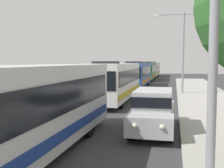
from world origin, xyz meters
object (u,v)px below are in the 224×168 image
object	(u,v)px
bus_fourth_in_line	(147,70)
bus_rear	(153,69)
bus_middle	(137,74)
streetlamp_mid	(183,43)
bus_second_in_line	(115,80)
bus_lead	(23,109)
white_suv	(153,109)

from	to	relation	value
bus_fourth_in_line	bus_rear	distance (m)	12.90
bus_middle	streetlamp_mid	xyz separation A→B (m)	(5.40, -7.14, 3.25)
bus_second_in_line	bus_fourth_in_line	bearing A→B (deg)	90.00
bus_fourth_in_line	streetlamp_mid	size ratio (longest dim) A/B	1.44
bus_rear	streetlamp_mid	xyz separation A→B (m)	(5.40, -33.25, 3.25)
bus_lead	white_suv	size ratio (longest dim) A/B	2.34
bus_second_in_line	bus_middle	bearing A→B (deg)	90.00
bus_middle	bus_fourth_in_line	xyz separation A→B (m)	(-0.00, 13.21, -0.00)
streetlamp_mid	bus_lead	bearing A→B (deg)	-105.15
streetlamp_mid	bus_second_in_line	bearing A→B (deg)	-131.69
streetlamp_mid	bus_middle	bearing A→B (deg)	127.10
bus_rear	white_suv	bearing A→B (deg)	-85.63
bus_lead	bus_middle	bearing A→B (deg)	90.00
streetlamp_mid	white_suv	bearing A→B (deg)	-96.43
bus_middle	bus_rear	distance (m)	26.11
bus_lead	bus_second_in_line	xyz separation A→B (m)	(-0.00, 13.87, -0.00)
bus_middle	bus_lead	bearing A→B (deg)	-90.00
bus_middle	bus_rear	size ratio (longest dim) A/B	1.01
bus_second_in_line	white_suv	xyz separation A→B (m)	(3.70, -9.03, -0.65)
bus_lead	bus_second_in_line	world-z (taller)	same
bus_second_in_line	bus_middle	world-z (taller)	same
bus_lead	streetlamp_mid	xyz separation A→B (m)	(5.40, 19.93, 3.25)
bus_second_in_line	bus_middle	distance (m)	13.20
bus_lead	bus_fourth_in_line	size ratio (longest dim) A/B	1.06
bus_lead	streetlamp_mid	size ratio (longest dim) A/B	1.53
bus_lead	white_suv	world-z (taller)	bus_lead
bus_fourth_in_line	streetlamp_mid	xyz separation A→B (m)	(5.40, -20.35, 3.25)
bus_middle	bus_second_in_line	bearing A→B (deg)	-90.00
bus_fourth_in_line	bus_rear	xyz separation A→B (m)	(0.00, 12.90, 0.00)
white_suv	streetlamp_mid	distance (m)	15.68
bus_lead	bus_rear	xyz separation A→B (m)	(-0.00, 53.19, -0.00)
bus_lead	bus_middle	size ratio (longest dim) A/B	1.02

